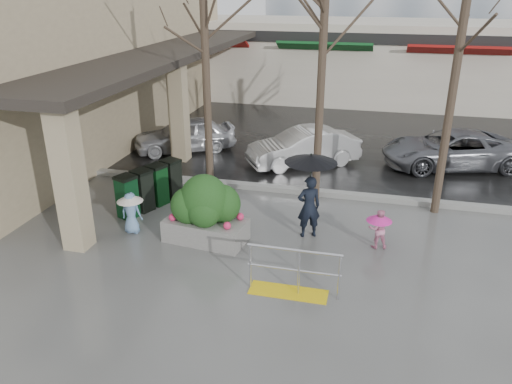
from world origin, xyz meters
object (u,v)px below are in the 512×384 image
at_px(car_b, 303,147).
at_px(handrail, 292,277).
at_px(child_pink, 379,226).
at_px(news_boxes, 150,187).
at_px(planter, 206,210).
at_px(tree_mideast, 463,27).
at_px(child_blue, 131,209).
at_px(tree_midwest, 325,8).
at_px(car_c, 451,149).
at_px(woman, 310,186).
at_px(car_a, 185,134).
at_px(tree_west, 204,13).

bearing_deg(car_b, handrail, -25.38).
bearing_deg(child_pink, news_boxes, -20.85).
bearing_deg(planter, news_boxes, 145.35).
bearing_deg(handrail, tree_mideast, 56.81).
bearing_deg(car_b, child_blue, -61.79).
height_order(tree_midwest, car_c, tree_midwest).
relative_size(woman, car_a, 0.58).
xyz_separation_m(handrail, tree_midwest, (-0.16, 4.80, 4.86)).
bearing_deg(child_blue, woman, -170.35).
height_order(child_pink, child_blue, child_blue).
xyz_separation_m(handrail, tree_mideast, (3.14, 4.80, 4.48)).
height_order(handrail, woman, woman).
bearing_deg(news_boxes, tree_midwest, 42.61).
relative_size(tree_west, child_pink, 7.00).
xyz_separation_m(child_blue, car_c, (8.25, 7.02, -0.02)).
xyz_separation_m(tree_mideast, news_boxes, (-7.71, -1.58, -4.27)).
height_order(handrail, tree_midwest, tree_midwest).
height_order(child_blue, car_a, car_a).
distance_m(news_boxes, car_a, 5.06).
height_order(tree_mideast, planter, tree_mideast).
height_order(car_b, car_c, same).
relative_size(tree_west, woman, 3.15).
height_order(tree_mideast, car_c, tree_mideast).
bearing_deg(child_pink, car_a, -52.28).
relative_size(child_blue, news_boxes, 0.51).
xyz_separation_m(handrail, planter, (-2.42, 1.74, 0.44)).
bearing_deg(handrail, tree_midwest, 91.91).
xyz_separation_m(tree_west, child_blue, (-1.00, -3.13, -4.43)).
height_order(tree_west, woman, tree_west).
height_order(tree_midwest, news_boxes, tree_midwest).
xyz_separation_m(woman, planter, (-2.37, -0.82, -0.54)).
height_order(child_pink, car_c, car_c).
xyz_separation_m(car_b, car_c, (4.88, 0.97, 0.00)).
bearing_deg(handrail, news_boxes, 144.80).
bearing_deg(car_c, handrail, -40.26).
distance_m(tree_west, woman, 5.48).
relative_size(woman, news_boxes, 1.02).
distance_m(tree_west, tree_mideast, 6.50).
xyz_separation_m(tree_midwest, child_pink, (1.80, -2.43, -4.66)).
distance_m(planter, car_a, 7.16).
distance_m(handrail, news_boxes, 5.59).
height_order(tree_west, planter, tree_west).
distance_m(child_blue, news_boxes, 1.57).
bearing_deg(car_a, tree_mideast, 38.27).
relative_size(tree_west, tree_midwest, 0.97).
bearing_deg(tree_west, child_blue, -107.72).
bearing_deg(tree_mideast, car_c, 79.02).
xyz_separation_m(tree_midwest, woman, (0.11, -2.25, -3.88)).
distance_m(child_blue, car_c, 10.84).
bearing_deg(tree_midwest, car_a, 147.52).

